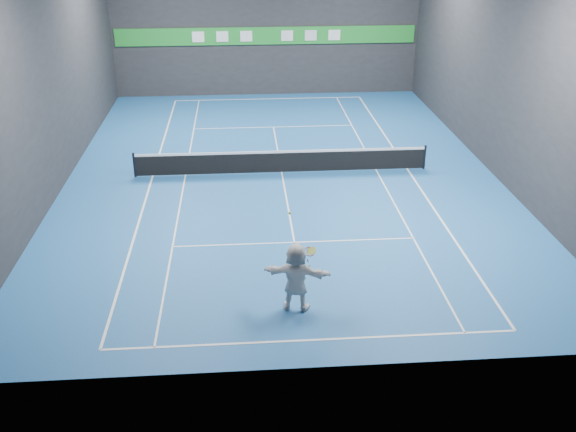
{
  "coord_description": "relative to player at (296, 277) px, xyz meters",
  "views": [
    {
      "loc": [
        -1.69,
        -25.57,
        10.23
      ],
      "look_at": [
        -0.3,
        -7.43,
        1.5
      ],
      "focal_mm": 40.0,
      "sensor_mm": 36.0,
      "label": 1
    }
  ],
  "objects": [
    {
      "name": "center_service_line",
      "position": [
        0.3,
        10.36,
        -1.02
      ],
      "size": [
        0.06,
        12.8,
        0.01
      ],
      "primitive_type": "cube",
      "color": "white",
      "rests_on": "ground"
    },
    {
      "name": "baseline_near",
      "position": [
        0.3,
        -1.53,
        -1.02
      ],
      "size": [
        10.98,
        0.08,
        0.01
      ],
      "primitive_type": "cube",
      "color": "white",
      "rests_on": "ground"
    },
    {
      "name": "service_line_near",
      "position": [
        0.3,
        3.96,
        -1.02
      ],
      "size": [
        8.23,
        0.06,
        0.01
      ],
      "primitive_type": "cube",
      "color": "white",
      "rests_on": "ground"
    },
    {
      "name": "sideline_doubles_right",
      "position": [
        5.79,
        10.36,
        -1.02
      ],
      "size": [
        0.08,
        23.78,
        0.01
      ],
      "primitive_type": "cube",
      "color": "white",
      "rests_on": "ground"
    },
    {
      "name": "baseline_far",
      "position": [
        0.3,
        22.25,
        -1.02
      ],
      "size": [
        10.98,
        0.08,
        0.01
      ],
      "primitive_type": "cube",
      "color": "white",
      "rests_on": "ground"
    },
    {
      "name": "tennis_racket",
      "position": [
        0.37,
        0.05,
        0.7
      ],
      "size": [
        0.44,
        0.37,
        0.71
      ],
      "color": "red",
      "rests_on": "player"
    },
    {
      "name": "sideline_singles_right",
      "position": [
        4.41,
        10.36,
        -1.02
      ],
      "size": [
        0.06,
        23.78,
        0.01
      ],
      "primitive_type": "cube",
      "color": "white",
      "rests_on": "ground"
    },
    {
      "name": "sideline_doubles_left",
      "position": [
        -5.19,
        10.36,
        -1.02
      ],
      "size": [
        0.08,
        23.78,
        0.01
      ],
      "primitive_type": "cube",
      "color": "white",
      "rests_on": "ground"
    },
    {
      "name": "wall_front",
      "position": [
        0.3,
        -2.64,
        3.48
      ],
      "size": [
        18.0,
        0.1,
        9.0
      ],
      "primitive_type": "cube",
      "color": "#252628",
      "rests_on": "ground"
    },
    {
      "name": "wall_back",
      "position": [
        0.3,
        23.36,
        3.48
      ],
      "size": [
        18.0,
        0.1,
        9.0
      ],
      "primitive_type": "cube",
      "color": "#252628",
      "rests_on": "ground"
    },
    {
      "name": "player",
      "position": [
        0.0,
        0.0,
        0.0
      ],
      "size": [
        1.99,
        1.04,
        2.04
      ],
      "primitive_type": "imported",
      "rotation": [
        0.0,
        0.0,
        2.9
      ],
      "color": "silver",
      "rests_on": "ground"
    },
    {
      "name": "wall_right",
      "position": [
        9.3,
        10.36,
        3.48
      ],
      "size": [
        0.1,
        26.0,
        9.0
      ],
      "primitive_type": "cube",
      "color": "#252628",
      "rests_on": "ground"
    },
    {
      "name": "service_line_far",
      "position": [
        0.3,
        16.76,
        -1.02
      ],
      "size": [
        8.23,
        0.06,
        0.01
      ],
      "primitive_type": "cube",
      "color": "white",
      "rests_on": "ground"
    },
    {
      "name": "wall_left",
      "position": [
        -8.7,
        10.36,
        3.48
      ],
      "size": [
        0.1,
        26.0,
        9.0
      ],
      "primitive_type": "cube",
      "color": "#252628",
      "rests_on": "ground"
    },
    {
      "name": "tennis_net",
      "position": [
        0.3,
        10.36,
        -0.48
      ],
      "size": [
        12.5,
        0.1,
        1.07
      ],
      "color": "black",
      "rests_on": "ground"
    },
    {
      "name": "sideline_singles_left",
      "position": [
        -3.81,
        10.36,
        -1.02
      ],
      "size": [
        0.06,
        23.78,
        0.01
      ],
      "primitive_type": "cube",
      "color": "white",
      "rests_on": "ground"
    },
    {
      "name": "sponsor_banner",
      "position": [
        0.3,
        23.3,
        2.48
      ],
      "size": [
        17.64,
        0.11,
        1.0
      ],
      "color": "green",
      "rests_on": "wall_back"
    },
    {
      "name": "ground",
      "position": [
        0.3,
        10.36,
        -1.02
      ],
      "size": [
        26.0,
        26.0,
        0.0
      ],
      "primitive_type": "plane",
      "color": "#1B5699",
      "rests_on": "ground"
    },
    {
      "name": "tennis_ball",
      "position": [
        -0.17,
        0.08,
        1.93
      ],
      "size": [
        0.07,
        0.07,
        0.07
      ],
      "primitive_type": "sphere",
      "color": "#C0E325",
      "rests_on": "player"
    }
  ]
}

